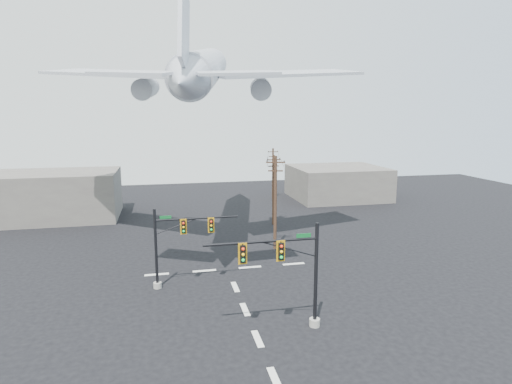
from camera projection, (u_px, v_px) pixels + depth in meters
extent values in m
plane|color=black|center=(258.00, 339.00, 25.61)|extent=(120.00, 120.00, 0.00)
cube|color=silver|center=(275.00, 378.00, 21.76)|extent=(0.40, 2.00, 0.01)
cube|color=silver|center=(258.00, 339.00, 25.61)|extent=(0.40, 2.00, 0.01)
cube|color=silver|center=(245.00, 309.00, 29.45)|extent=(0.40, 2.00, 0.01)
cube|color=silver|center=(235.00, 287.00, 33.29)|extent=(0.40, 2.00, 0.01)
cube|color=silver|center=(157.00, 274.00, 35.86)|extent=(2.00, 0.40, 0.01)
cube|color=silver|center=(204.00, 271.00, 36.71)|extent=(2.00, 0.40, 0.01)
cube|color=silver|center=(250.00, 267.00, 37.56)|extent=(2.00, 0.40, 0.01)
cube|color=silver|center=(294.00, 264.00, 38.40)|extent=(2.00, 0.40, 0.01)
cylinder|color=#99958B|center=(315.00, 322.00, 27.13)|extent=(0.68, 0.68, 0.48)
cylinder|color=black|center=(316.00, 276.00, 26.56)|extent=(0.23, 0.23, 6.76)
cylinder|color=black|center=(261.00, 242.00, 25.39)|extent=(6.98, 0.15, 0.15)
cylinder|color=black|center=(289.00, 249.00, 25.87)|extent=(3.68, 0.08, 0.08)
cube|color=black|center=(281.00, 251.00, 25.61)|extent=(0.33, 0.29, 1.06)
cube|color=#C5870B|center=(281.00, 251.00, 25.63)|extent=(0.53, 0.04, 1.30)
sphere|color=#F62D0D|center=(282.00, 246.00, 25.39)|extent=(0.19, 0.19, 0.19)
sphere|color=#FFB70D|center=(281.00, 252.00, 25.45)|extent=(0.19, 0.19, 0.19)
sphere|color=#0CC642|center=(281.00, 257.00, 25.51)|extent=(0.19, 0.19, 0.19)
cube|color=black|center=(243.00, 254.00, 25.12)|extent=(0.33, 0.29, 1.06)
cube|color=#C5870B|center=(243.00, 254.00, 25.13)|extent=(0.53, 0.04, 1.30)
sphere|color=#F62D0D|center=(243.00, 249.00, 24.90)|extent=(0.19, 0.19, 0.19)
sphere|color=#FFB70D|center=(243.00, 255.00, 24.96)|extent=(0.19, 0.19, 0.19)
sphere|color=#0CC642|center=(243.00, 260.00, 25.02)|extent=(0.19, 0.19, 0.19)
cube|color=#0C5521|center=(304.00, 236.00, 25.85)|extent=(0.92, 0.04, 0.25)
cylinder|color=#99958B|center=(158.00, 285.00, 33.07)|extent=(0.63, 0.63, 0.45)
cylinder|color=black|center=(156.00, 249.00, 32.54)|extent=(0.22, 0.22, 6.28)
cylinder|color=black|center=(197.00, 218.00, 32.81)|extent=(6.34, 0.14, 0.14)
cylinder|color=black|center=(176.00, 226.00, 32.57)|extent=(3.35, 0.07, 0.07)
cube|color=black|center=(183.00, 227.00, 32.56)|extent=(0.30, 0.27, 0.99)
cube|color=#C5870B|center=(183.00, 227.00, 32.58)|extent=(0.49, 0.04, 1.21)
sphere|color=#F62D0D|center=(183.00, 223.00, 32.36)|extent=(0.18, 0.18, 0.18)
sphere|color=#FFB70D|center=(184.00, 227.00, 32.41)|extent=(0.18, 0.18, 0.18)
sphere|color=#0CC642|center=(184.00, 231.00, 32.47)|extent=(0.18, 0.18, 0.18)
cube|color=black|center=(211.00, 225.00, 33.01)|extent=(0.30, 0.27, 0.99)
cube|color=#C5870B|center=(211.00, 225.00, 33.02)|extent=(0.49, 0.04, 1.21)
sphere|color=#F62D0D|center=(211.00, 222.00, 32.80)|extent=(0.18, 0.18, 0.18)
sphere|color=#FFB70D|center=(211.00, 226.00, 32.86)|extent=(0.18, 0.18, 0.18)
sphere|color=#0CC642|center=(211.00, 230.00, 32.92)|extent=(0.18, 0.18, 0.18)
cube|color=#0C5521|center=(166.00, 217.00, 32.22)|extent=(0.85, 0.04, 0.23)
cylinder|color=#442A1D|center=(275.00, 203.00, 41.94)|extent=(0.31, 0.31, 9.30)
cube|color=#442A1D|center=(276.00, 162.00, 41.22)|extent=(1.83, 0.60, 0.12)
cube|color=#442A1D|center=(276.00, 171.00, 41.37)|extent=(1.43, 0.49, 0.12)
cylinder|color=black|center=(267.00, 161.00, 41.23)|extent=(0.10, 0.10, 0.12)
cylinder|color=black|center=(276.00, 161.00, 41.20)|extent=(0.10, 0.10, 0.12)
cylinder|color=black|center=(284.00, 161.00, 41.16)|extent=(0.10, 0.10, 0.12)
cylinder|color=#442A1D|center=(273.00, 190.00, 51.39)|extent=(0.29, 0.29, 8.50)
cube|color=#442A1D|center=(274.00, 160.00, 50.73)|extent=(1.72, 0.30, 0.11)
cube|color=#442A1D|center=(274.00, 166.00, 50.87)|extent=(1.34, 0.26, 0.11)
cylinder|color=black|center=(268.00, 159.00, 50.48)|extent=(0.10, 0.10, 0.11)
cylinder|color=black|center=(274.00, 159.00, 50.71)|extent=(0.10, 0.10, 0.11)
cylinder|color=black|center=(280.00, 159.00, 50.95)|extent=(0.10, 0.10, 0.11)
cylinder|color=#442A1D|center=(273.00, 174.00, 66.94)|extent=(0.27, 0.27, 8.03)
cube|color=#442A1D|center=(273.00, 152.00, 66.31)|extent=(1.64, 0.38, 0.11)
cube|color=#442A1D|center=(273.00, 156.00, 66.44)|extent=(1.28, 0.32, 0.11)
cylinder|color=black|center=(268.00, 151.00, 66.26)|extent=(0.09, 0.09, 0.11)
cylinder|color=black|center=(273.00, 151.00, 66.30)|extent=(0.09, 0.09, 0.11)
cylinder|color=black|center=(278.00, 151.00, 66.33)|extent=(0.09, 0.09, 0.11)
cylinder|color=black|center=(267.00, 162.00, 45.82)|extent=(2.34, 9.27, 0.03)
cylinder|color=black|center=(268.00, 156.00, 58.37)|extent=(3.98, 15.28, 0.03)
cylinder|color=black|center=(282.00, 161.00, 46.15)|extent=(2.22, 9.27, 0.03)
cylinder|color=black|center=(279.00, 155.00, 58.69)|extent=(3.92, 15.28, 0.03)
cylinder|color=#B4B9C1|center=(203.00, 69.00, 42.66)|extent=(8.09, 23.65, 7.18)
cone|color=#B4B9C1|center=(213.00, 63.00, 55.98)|extent=(4.68, 6.23, 4.41)
cone|color=#B4B9C1|center=(184.00, 80.00, 29.34)|extent=(4.31, 6.11, 4.05)
cube|color=#B4B9C1|center=(116.00, 73.00, 41.07)|extent=(15.06, 12.92, 1.08)
cube|color=#B4B9C1|center=(286.00, 74.00, 41.45)|extent=(15.69, 8.57, 1.08)
cylinder|color=#B4B9C1|center=(146.00, 88.00, 42.53)|extent=(2.78, 4.26, 2.60)
cylinder|color=#B4B9C1|center=(261.00, 88.00, 42.79)|extent=(2.78, 4.26, 2.60)
cube|color=#B4B9C1|center=(184.00, 28.00, 29.42)|extent=(1.26, 5.07, 6.52)
cube|color=#B4B9C1|center=(132.00, 73.00, 29.71)|extent=(6.25, 4.78, 0.59)
cube|color=#B4B9C1|center=(237.00, 73.00, 29.88)|extent=(5.89, 2.91, 0.59)
cube|color=#68635B|center=(45.00, 196.00, 54.46)|extent=(18.00, 10.00, 6.00)
cube|color=#68635B|center=(337.00, 182.00, 68.24)|extent=(14.00, 12.00, 5.00)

